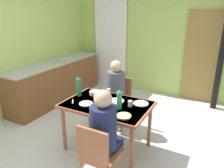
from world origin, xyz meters
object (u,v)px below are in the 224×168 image
kitchen_counter (56,81)px  chair_near_diner (98,154)px  person_far_diner (116,86)px  water_bottle_green_far (119,100)px  chair_far_diner (119,98)px  person_near_diner (104,126)px  water_bottle_green_near (79,87)px  dining_table (107,109)px  serving_bowl_center (95,93)px

kitchen_counter → chair_near_diner: bearing=-39.1°
kitchen_counter → person_far_diner: bearing=-14.6°
water_bottle_green_far → chair_far_diner: bearing=116.2°
person_near_diner → water_bottle_green_near: person_near_diner is taller
chair_far_diner → person_near_diner: size_ratio=1.13×
person_near_diner → person_far_diner: same height
dining_table → person_near_diner: person_near_diner is taller
person_near_diner → serving_bowl_center: bearing=128.2°
chair_near_diner → water_bottle_green_far: size_ratio=3.09×
kitchen_counter → chair_far_diner: bearing=-10.4°
serving_bowl_center → chair_far_diner: bearing=74.1°
dining_table → person_far_diner: (-0.18, 0.62, 0.12)m
water_bottle_green_far → dining_table: bearing=162.6°
person_far_diner → water_bottle_green_near: 0.68m
dining_table → serving_bowl_center: serving_bowl_center is taller
dining_table → person_far_diner: 0.66m
chair_near_diner → chair_far_diner: 1.60m
water_bottle_green_near → water_bottle_green_far: size_ratio=1.12×
water_bottle_green_near → serving_bowl_center: 0.27m
chair_far_diner → water_bottle_green_far: (0.41, -0.83, 0.38)m
chair_near_diner → serving_bowl_center: (-0.65, 0.97, 0.27)m
dining_table → water_bottle_green_near: (-0.52, 0.05, 0.23)m
dining_table → water_bottle_green_far: water_bottle_green_far is taller
person_near_diner → serving_bowl_center: size_ratio=4.53×
person_far_diner → serving_bowl_center: bearing=69.2°
kitchen_counter → dining_table: kitchen_counter is taller
dining_table → person_far_diner: size_ratio=1.59×
dining_table → water_bottle_green_far: 0.32m
person_far_diner → water_bottle_green_far: person_far_diner is taller
chair_near_diner → person_near_diner: 0.31m
person_near_diner → water_bottle_green_near: bearing=141.3°
dining_table → water_bottle_green_near: bearing=174.8°
water_bottle_green_near → serving_bowl_center: (0.18, 0.16, -0.12)m
kitchen_counter → chair_far_diner: size_ratio=2.94×
dining_table → serving_bowl_center: (-0.34, 0.21, 0.11)m
chair_near_diner → dining_table: bearing=112.5°
dining_table → serving_bowl_center: bearing=148.6°
chair_near_diner → water_bottle_green_near: (-0.84, 0.81, 0.39)m
dining_table → water_bottle_green_far: size_ratio=4.36×
kitchen_counter → serving_bowl_center: 1.86m
water_bottle_green_near → serving_bowl_center: bearing=40.9°
chair_near_diner → person_near_diner: bearing=90.0°
dining_table → chair_far_diner: size_ratio=1.41×
person_near_diner → water_bottle_green_far: size_ratio=2.74×
person_near_diner → water_bottle_green_far: (-0.09, 0.55, 0.09)m
chair_far_diner → water_bottle_green_near: water_bottle_green_near is taller
person_far_diner → chair_far_diner: bearing=-90.0°
kitchen_counter → person_near_diner: person_near_diner is taller
dining_table → serving_bowl_center: 0.41m
chair_near_diner → water_bottle_green_far: 0.79m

